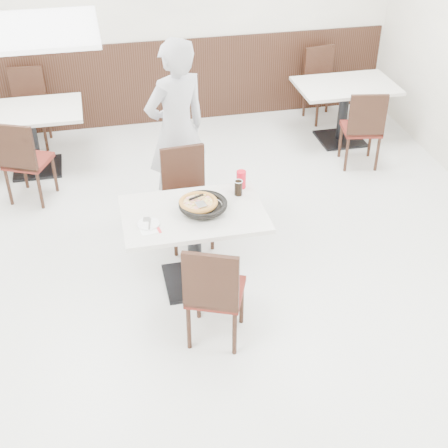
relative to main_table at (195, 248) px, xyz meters
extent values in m
plane|color=beige|center=(0.26, -0.01, -0.38)|extent=(7.00, 7.00, 0.00)
cube|color=beige|center=(0.26, 3.49, 1.02)|extent=(6.00, 0.04, 2.80)
cube|color=black|center=(0.26, 3.47, 0.18)|extent=(5.90, 0.03, 1.10)
cylinder|color=black|center=(0.12, -0.01, 0.39)|extent=(0.12, 0.12, 0.04)
cylinder|color=black|center=(0.08, -0.01, 0.42)|extent=(0.32, 0.32, 0.01)
cylinder|color=#BC7E30|center=(0.05, 0.02, 0.44)|extent=(0.29, 0.29, 0.02)
cube|color=white|center=(0.06, -0.04, 0.47)|extent=(0.10, 0.11, 0.00)
cube|color=white|center=(-0.40, -0.18, 0.38)|extent=(0.17, 0.17, 0.00)
cylinder|color=white|center=(-0.39, -0.11, 0.38)|extent=(0.19, 0.19, 0.01)
cube|color=white|center=(-0.38, -0.13, 0.39)|extent=(0.05, 0.17, 0.00)
cylinder|color=black|center=(0.43, 0.19, 0.44)|extent=(0.07, 0.07, 0.13)
cylinder|color=red|center=(0.49, 0.31, 0.45)|extent=(0.09, 0.09, 0.16)
imported|color=#B4B3B8|center=(0.05, 1.21, 0.55)|extent=(0.79, 0.67, 1.85)
camera|label=1|loc=(-0.69, -4.33, 3.22)|focal=50.00mm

